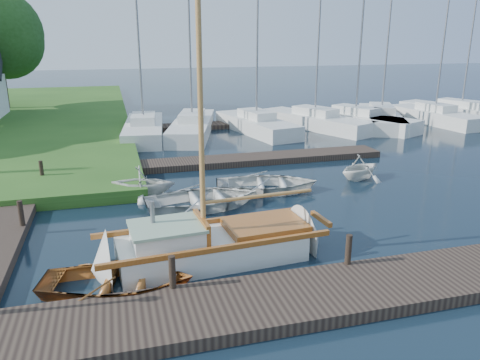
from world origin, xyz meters
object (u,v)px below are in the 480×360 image
object	(u,v)px
tender_d	(360,165)
marina_boat_2	(256,123)
tender_a	(203,196)
marina_boat_7	(461,111)
marina_boat_4	(355,119)
sailboat	(217,247)
marina_boat_3	(315,120)
marina_boat_6	(435,115)
tender_b	(143,180)
mooring_post_4	(21,213)
mooring_post_2	(348,249)
tender_c	(267,181)
mooring_post_1	(172,272)
mooring_post_5	(42,170)
dinghy	(117,277)
marina_boat_0	(144,128)
marina_boat_5	(381,117)
marina_boat_1	(192,125)

from	to	relation	value
tender_d	marina_boat_2	world-z (taller)	marina_boat_2
tender_a	marina_boat_7	bearing A→B (deg)	-61.55
marina_boat_4	sailboat	bearing A→B (deg)	116.49
tender_a	marina_boat_3	distance (m)	16.60
tender_a	marina_boat_6	size ratio (longest dim) A/B	0.39
tender_d	marina_boat_3	world-z (taller)	marina_boat_3
marina_boat_3	marina_boat_6	xyz separation A→B (m)	(9.03, -0.48, 0.00)
tender_a	tender_b	bearing A→B (deg)	43.21
mooring_post_4	marina_boat_2	bearing A→B (deg)	49.14
mooring_post_2	marina_boat_6	xyz separation A→B (m)	(16.59, 18.47, -0.13)
marina_boat_3	marina_boat_7	xyz separation A→B (m)	(12.11, 0.56, 0.00)
tender_c	marina_boat_4	size ratio (longest dim) A/B	0.38
marina_boat_2	marina_boat_4	bearing A→B (deg)	-101.92
mooring_post_1	tender_a	distance (m)	6.16
mooring_post_5	marina_boat_4	xyz separation A→B (m)	(18.94, 8.70, -0.14)
marina_boat_3	sailboat	bearing A→B (deg)	124.37
marina_boat_2	marina_boat_3	size ratio (longest dim) A/B	0.92
mooring_post_1	dinghy	xyz separation A→B (m)	(-1.25, 0.70, -0.32)
tender_c	tender_d	size ratio (longest dim) A/B	1.76
mooring_post_1	marina_boat_0	bearing A→B (deg)	87.72
dinghy	marina_boat_5	world-z (taller)	marina_boat_5
dinghy	marina_boat_4	bearing A→B (deg)	-29.37
tender_b	mooring_post_4	bearing A→B (deg)	142.55
marina_boat_2	marina_boat_3	bearing A→B (deg)	-98.49
tender_a	marina_boat_7	xyz separation A→B (m)	(22.31, 13.66, 0.15)
mooring_post_5	tender_d	distance (m)	13.32
tender_c	marina_boat_6	size ratio (longest dim) A/B	0.38
dinghy	tender_c	distance (m)	8.63
marina_boat_5	marina_boat_6	size ratio (longest dim) A/B	1.14
marina_boat_7	mooring_post_1	bearing A→B (deg)	108.80
mooring_post_2	mooring_post_5	bearing A→B (deg)	130.36
mooring_post_5	tender_c	world-z (taller)	mooring_post_5
marina_boat_6	marina_boat_7	bearing A→B (deg)	-79.07
tender_b	marina_boat_0	size ratio (longest dim) A/B	0.23
mooring_post_4	tender_b	bearing A→B (deg)	35.37
marina_boat_3	marina_boat_4	distance (m)	2.90
mooring_post_2	marina_boat_3	size ratio (longest dim) A/B	0.07
mooring_post_1	dinghy	bearing A→B (deg)	150.61
marina_boat_3	marina_boat_1	bearing A→B (deg)	64.71
tender_b	dinghy	bearing A→B (deg)	-171.92
marina_boat_2	mooring_post_2	bearing A→B (deg)	158.12
tender_a	tender_b	distance (m)	2.74
mooring_post_4	tender_d	world-z (taller)	tender_d
mooring_post_4	marina_boat_5	bearing A→B (deg)	33.44
mooring_post_4	dinghy	distance (m)	5.11
tender_a	mooring_post_5	bearing A→B (deg)	51.75
dinghy	tender_a	bearing A→B (deg)	-18.41
mooring_post_4	marina_boat_0	world-z (taller)	marina_boat_0
mooring_post_4	tender_a	bearing A→B (deg)	8.41
marina_boat_3	marina_boat_4	xyz separation A→B (m)	(2.88, -0.26, -0.01)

